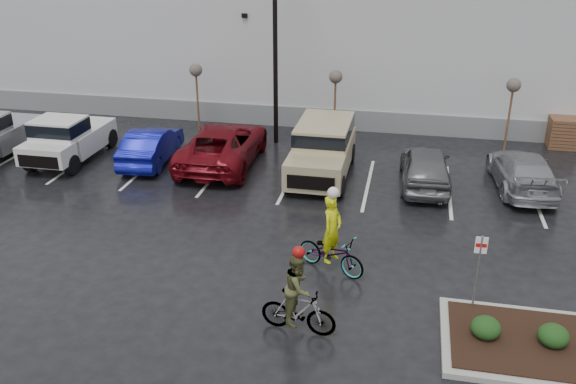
% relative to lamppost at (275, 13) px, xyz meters
% --- Properties ---
extents(ground, '(120.00, 120.00, 0.00)m').
position_rel_lamppost_xyz_m(ground, '(4.00, -12.00, -5.69)').
color(ground, black).
rests_on(ground, ground).
extents(warehouse, '(60.50, 15.50, 7.20)m').
position_rel_lamppost_xyz_m(warehouse, '(4.00, 9.99, -2.04)').
color(warehouse, '#BABCBF').
rests_on(warehouse, ground).
extents(lamppost, '(0.50, 1.00, 9.22)m').
position_rel_lamppost_xyz_m(lamppost, '(0.00, 0.00, 0.00)').
color(lamppost, black).
rests_on(lamppost, ground).
extents(sapling_west, '(0.60, 0.60, 3.20)m').
position_rel_lamppost_xyz_m(sapling_west, '(-4.00, 1.00, -2.96)').
color(sapling_west, '#502E20').
rests_on(sapling_west, ground).
extents(sapling_mid, '(0.60, 0.60, 3.20)m').
position_rel_lamppost_xyz_m(sapling_mid, '(2.50, 1.00, -2.96)').
color(sapling_mid, '#502E20').
rests_on(sapling_mid, ground).
extents(sapling_east, '(0.60, 0.60, 3.20)m').
position_rel_lamppost_xyz_m(sapling_east, '(10.00, 1.00, -2.96)').
color(sapling_east, '#502E20').
rests_on(sapling_east, ground).
extents(pallet_stack_a, '(1.20, 1.20, 1.35)m').
position_rel_lamppost_xyz_m(pallet_stack_a, '(12.50, 2.00, -5.01)').
color(pallet_stack_a, '#502E20').
rests_on(pallet_stack_a, ground).
extents(shrub_a, '(0.70, 0.70, 0.52)m').
position_rel_lamppost_xyz_m(shrub_a, '(8.00, -13.00, -5.27)').
color(shrub_a, black).
rests_on(shrub_a, curb_island).
extents(shrub_b, '(0.70, 0.70, 0.52)m').
position_rel_lamppost_xyz_m(shrub_b, '(9.50, -13.00, -5.27)').
color(shrub_b, black).
rests_on(shrub_b, curb_island).
extents(fire_lane_sign, '(0.30, 0.05, 2.20)m').
position_rel_lamppost_xyz_m(fire_lane_sign, '(7.80, -11.80, -4.28)').
color(fire_lane_sign, gray).
rests_on(fire_lane_sign, ground).
extents(pickup_white, '(2.10, 5.20, 1.96)m').
position_rel_lamppost_xyz_m(pickup_white, '(-7.94, -3.55, -4.71)').
color(pickup_white, silver).
rests_on(pickup_white, ground).
extents(car_blue, '(1.88, 4.49, 1.44)m').
position_rel_lamppost_xyz_m(car_blue, '(-4.50, -3.41, -4.96)').
color(car_blue, '#0C1087').
rests_on(car_blue, ground).
extents(car_red, '(2.91, 6.05, 1.66)m').
position_rel_lamppost_xyz_m(car_red, '(-1.54, -3.01, -4.86)').
color(car_red, '#650911').
rests_on(car_red, ground).
extents(suv_tan, '(2.20, 5.10, 2.06)m').
position_rel_lamppost_xyz_m(suv_tan, '(2.62, -3.53, -4.66)').
color(suv_tan, tan).
rests_on(suv_tan, ground).
extents(car_grey, '(2.00, 4.54, 1.52)m').
position_rel_lamppost_xyz_m(car_grey, '(6.57, -3.64, -4.93)').
color(car_grey, '#5D6062').
rests_on(car_grey, ground).
extents(car_far_silver, '(2.33, 4.97, 1.40)m').
position_rel_lamppost_xyz_m(car_far_silver, '(10.11, -3.21, -4.98)').
color(car_far_silver, '#999AA0').
rests_on(car_far_silver, ground).
extents(cyclist_hivis, '(2.26, 1.58, 2.60)m').
position_rel_lamppost_xyz_m(cyclist_hivis, '(3.98, -10.50, -4.89)').
color(cyclist_hivis, '#3F3F44').
rests_on(cyclist_hivis, ground).
extents(cyclist_olive, '(1.86, 0.92, 2.35)m').
position_rel_lamppost_xyz_m(cyclist_olive, '(3.59, -13.47, -4.83)').
color(cyclist_olive, '#3F3F44').
rests_on(cyclist_olive, ground).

